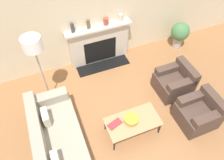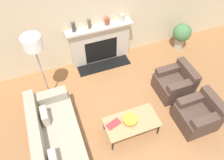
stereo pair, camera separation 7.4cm
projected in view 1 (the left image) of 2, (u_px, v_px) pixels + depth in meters
name	position (u px, v px, depth m)	size (l,w,h in m)	color
ground_plane	(128.00, 131.00, 4.65)	(18.00, 18.00, 0.00)	#99663D
wall_back	(88.00, 12.00, 5.07)	(18.00, 0.06, 2.90)	beige
fireplace	(99.00, 45.00, 5.72)	(1.70, 0.59, 1.09)	beige
couch	(58.00, 143.00, 4.14)	(0.87, 2.06, 0.81)	#9E937F
armchair_near	(199.00, 113.00, 4.61)	(0.77, 0.72, 0.73)	#4C382D
armchair_far	(175.00, 82.00, 5.17)	(0.77, 0.72, 0.73)	#4C382D
coffee_table	(133.00, 122.00, 4.39)	(1.10, 0.58, 0.39)	tan
bowl	(131.00, 119.00, 4.34)	(0.29, 0.29, 0.08)	#BC8E2D
book	(115.00, 124.00, 4.31)	(0.32, 0.22, 0.02)	#9E2D33
floor_lamp	(34.00, 49.00, 4.08)	(0.37, 0.37, 1.80)	gray
mantel_vase_left	(72.00, 28.00, 5.06)	(0.09, 0.09, 0.24)	#3D383D
mantel_vase_center_left	(88.00, 24.00, 5.16)	(0.08, 0.08, 0.23)	brown
mantel_vase_center_right	(106.00, 21.00, 5.29)	(0.13, 0.13, 0.17)	brown
mantel_vase_right	(121.00, 18.00, 5.38)	(0.12, 0.12, 0.19)	beige
potted_plant	(180.00, 33.00, 6.11)	(0.51, 0.51, 0.79)	#B2A899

